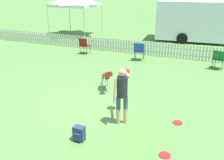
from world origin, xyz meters
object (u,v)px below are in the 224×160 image
object	(u,v)px
frisbee_near_dog	(165,155)
handler_person	(122,89)
folding_chair_green_right	(84,44)
folding_chair_center	(139,50)
backpack_on_grass	(79,134)
frisbee_near_handler	(178,123)
equipment_trailer	(194,20)
canopy_tent_main	(75,0)
leaping_dog	(106,76)
folding_chair_blue_left	(219,58)

from	to	relation	value
frisbee_near_dog	handler_person	bearing A→B (deg)	144.66
folding_chair_green_right	folding_chair_center	bearing A→B (deg)	179.34
handler_person	folding_chair_green_right	xyz separation A→B (m)	(-4.34, 5.87, -0.47)
frisbee_near_dog	backpack_on_grass	xyz separation A→B (m)	(-2.05, -0.22, 0.18)
frisbee_near_handler	frisbee_near_dog	xyz separation A→B (m)	(-0.05, -1.52, 0.00)
backpack_on_grass	equipment_trailer	xyz separation A→B (m)	(1.31, 12.76, 1.15)
canopy_tent_main	folding_chair_green_right	bearing A→B (deg)	-55.62
handler_person	frisbee_near_dog	bearing A→B (deg)	-69.28
leaping_dog	folding_chair_blue_left	xyz separation A→B (m)	(3.65, 4.00, -0.00)
leaping_dog	frisbee_near_handler	xyz separation A→B (m)	(2.72, -1.35, -0.51)
folding_chair_blue_left	leaping_dog	bearing A→B (deg)	63.04
backpack_on_grass	folding_chair_center	bearing A→B (deg)	94.84
canopy_tent_main	frisbee_near_dog	bearing A→B (deg)	-52.14
frisbee_near_dog	folding_chair_green_right	bearing A→B (deg)	129.90
folding_chair_green_right	leaping_dog	bearing A→B (deg)	128.10
frisbee_near_dog	canopy_tent_main	xyz separation A→B (m)	(-8.69, 11.18, 2.46)
folding_chair_blue_left	canopy_tent_main	bearing A→B (deg)	-8.62
frisbee_near_dog	folding_chair_blue_left	size ratio (longest dim) A/B	0.30
folding_chair_center	equipment_trailer	xyz separation A→B (m)	(1.90, 5.76, 0.79)
frisbee_near_handler	canopy_tent_main	bearing A→B (deg)	132.15
folding_chair_green_right	canopy_tent_main	xyz separation A→B (m)	(-2.96, 4.32, 1.94)
folding_chair_center	equipment_trailer	size ratio (longest dim) A/B	0.17
folding_chair_blue_left	folding_chair_center	xyz separation A→B (m)	(-3.62, -0.08, 0.02)
frisbee_near_dog	canopy_tent_main	size ratio (longest dim) A/B	0.09
frisbee_near_handler	frisbee_near_dog	distance (m)	1.52
frisbee_near_handler	folding_chair_blue_left	world-z (taller)	folding_chair_blue_left
leaping_dog	canopy_tent_main	xyz separation A→B (m)	(-6.01, 8.31, 1.94)
folding_chair_green_right	canopy_tent_main	distance (m)	5.59
handler_person	frisbee_near_handler	bearing A→B (deg)	-13.52
leaping_dog	folding_chair_green_right	xyz separation A→B (m)	(-3.05, 3.98, 0.00)
handler_person	folding_chair_green_right	distance (m)	7.31
frisbee_near_dog	canopy_tent_main	world-z (taller)	canopy_tent_main
backpack_on_grass	folding_chair_blue_left	distance (m)	7.71
handler_person	backpack_on_grass	xyz separation A→B (m)	(-0.66, -1.21, -0.81)
folding_chair_center	folding_chair_blue_left	bearing A→B (deg)	171.83
folding_chair_blue_left	canopy_tent_main	size ratio (longest dim) A/B	0.30
leaping_dog	frisbee_near_handler	size ratio (longest dim) A/B	4.23
frisbee_near_dog	folding_chair_blue_left	bearing A→B (deg)	81.93
folding_chair_blue_left	canopy_tent_main	distance (m)	10.76
leaping_dog	handler_person	bearing A→B (deg)	90.34
folding_chair_center	folding_chair_green_right	bearing A→B (deg)	-10.76
frisbee_near_dog	backpack_on_grass	distance (m)	2.07
frisbee_near_handler	equipment_trailer	distance (m)	11.13
folding_chair_blue_left	folding_chair_green_right	bearing A→B (deg)	15.54
folding_chair_green_right	backpack_on_grass	bearing A→B (deg)	118.09
leaping_dog	folding_chair_center	distance (m)	3.91
handler_person	equipment_trailer	size ratio (longest dim) A/B	0.29
folding_chair_green_right	handler_person	bearing A→B (deg)	127.10
folding_chair_center	leaping_dog	bearing A→B (deg)	80.08
folding_chair_center	frisbee_near_handler	bearing A→B (deg)	107.65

